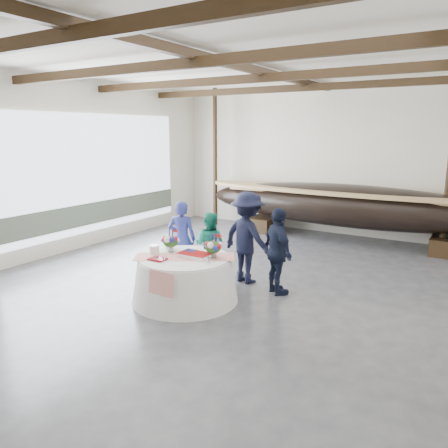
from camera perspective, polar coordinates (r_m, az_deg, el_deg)
The scene contains 13 objects.
floor at distance 9.04m, azimuth 0.09°, elevation -8.29°, with size 10.00×12.00×0.01m, color #3D3D42.
wall_back at distance 13.98m, azimuth 13.19°, elevation 8.08°, with size 10.00×0.02×4.50m, color silver.
wall_left at distance 11.91m, azimuth -21.03°, elevation 6.97°, with size 0.02×12.00×4.50m, color silver.
ceiling at distance 8.58m, azimuth 0.10°, elevation 21.15°, with size 10.00×12.00×0.01m, color white.
pavilion_structure at distance 9.26m, azimuth 3.02°, elevation 17.37°, with size 9.80×11.76×4.50m.
open_bay at distance 12.54m, azimuth -17.12°, elevation 5.50°, with size 0.03×7.00×3.20m.
longboat_display at distance 12.97m, azimuth 15.71°, elevation 2.37°, with size 8.87×1.77×1.66m.
banquet_table at distance 8.29m, azimuth -5.12°, elevation -7.13°, with size 1.99×1.99×0.85m.
tabletop_items at distance 8.24m, azimuth -4.74°, elevation -3.05°, with size 1.85×1.44×0.40m.
guest_woman_blue at distance 9.59m, azimuth -5.52°, elevation -1.91°, with size 0.61×0.40×1.68m, color navy.
guest_woman_teal at distance 9.50m, azimuth -1.89°, elevation -2.71°, with size 0.70×0.55×1.44m, color #1B8B6E.
guest_man_left at distance 9.12m, azimuth 3.08°, elevation -1.78°, with size 1.25×0.72×1.93m, color black.
guest_man_right at distance 8.52m, azimuth 7.04°, elevation -3.60°, with size 1.00×0.42×1.71m, color black.
Camera 1 is at (4.43, -7.23, 3.14)m, focal length 35.00 mm.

